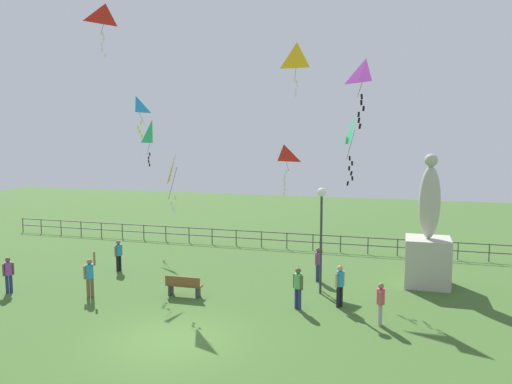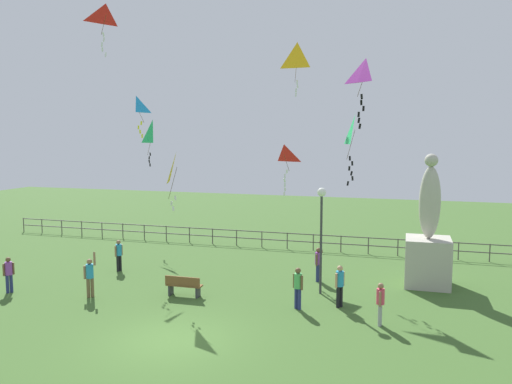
{
  "view_description": "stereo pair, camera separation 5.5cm",
  "coord_description": "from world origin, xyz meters",
  "px_view_note": "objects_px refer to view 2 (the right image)",
  "views": [
    {
      "loc": [
        7.02,
        -14.14,
        6.48
      ],
      "look_at": [
        1.13,
        5.69,
        4.21
      ],
      "focal_mm": 35.5,
      "sensor_mm": 36.0,
      "label": 1
    },
    {
      "loc": [
        7.08,
        -14.13,
        6.48
      ],
      "look_at": [
        1.13,
        5.69,
        4.21
      ],
      "focal_mm": 35.5,
      "sensor_mm": 36.0,
      "label": 2
    }
  ],
  "objects_px": {
    "lamppost": "(321,217)",
    "person_0": "(340,283)",
    "kite_5": "(153,133)",
    "person_4": "(380,301)",
    "kite_4": "(284,156)",
    "kite_6": "(177,168)",
    "person_6": "(119,253)",
    "park_bench": "(184,285)",
    "kite_0": "(297,57)",
    "person_5": "(298,285)",
    "kite_1": "(106,16)",
    "person_3": "(9,272)",
    "kite_7": "(365,75)",
    "person_1": "(90,275)",
    "person_2": "(318,262)",
    "statue_monument": "(428,247)",
    "kite_2": "(355,132)",
    "kite_3": "(136,107)"
  },
  "relations": [
    {
      "from": "person_5",
      "to": "kite_6",
      "type": "height_order",
      "value": "kite_6"
    },
    {
      "from": "kite_4",
      "to": "person_5",
      "type": "bearing_deg",
      "value": -71.31
    },
    {
      "from": "person_1",
      "to": "kite_5",
      "type": "distance_m",
      "value": 12.7
    },
    {
      "from": "statue_monument",
      "to": "kite_0",
      "type": "distance_m",
      "value": 11.86
    },
    {
      "from": "statue_monument",
      "to": "person_1",
      "type": "xyz_separation_m",
      "value": [
        -13.12,
        -5.67,
        -0.76
      ]
    },
    {
      "from": "lamppost",
      "to": "kite_5",
      "type": "relative_size",
      "value": 1.55
    },
    {
      "from": "statue_monument",
      "to": "lamppost",
      "type": "relative_size",
      "value": 1.3
    },
    {
      "from": "kite_4",
      "to": "person_4",
      "type": "bearing_deg",
      "value": -52.84
    },
    {
      "from": "person_3",
      "to": "kite_5",
      "type": "xyz_separation_m",
      "value": [
        0.72,
        11.38,
        5.84
      ]
    },
    {
      "from": "kite_2",
      "to": "kite_4",
      "type": "distance_m",
      "value": 4.03
    },
    {
      "from": "kite_7",
      "to": "person_1",
      "type": "bearing_deg",
      "value": -166.69
    },
    {
      "from": "kite_0",
      "to": "person_6",
      "type": "bearing_deg",
      "value": -142.42
    },
    {
      "from": "person_2",
      "to": "kite_7",
      "type": "xyz_separation_m",
      "value": [
        2.08,
        -2.41,
        7.88
      ]
    },
    {
      "from": "kite_4",
      "to": "kite_6",
      "type": "bearing_deg",
      "value": -123.83
    },
    {
      "from": "kite_0",
      "to": "kite_3",
      "type": "xyz_separation_m",
      "value": [
        -7.68,
        -3.34,
        -2.65
      ]
    },
    {
      "from": "kite_6",
      "to": "person_1",
      "type": "bearing_deg",
      "value": -148.77
    },
    {
      "from": "person_0",
      "to": "kite_0",
      "type": "relative_size",
      "value": 0.58
    },
    {
      "from": "person_3",
      "to": "kite_0",
      "type": "height_order",
      "value": "kite_0"
    },
    {
      "from": "kite_7",
      "to": "park_bench",
      "type": "bearing_deg",
      "value": -169.45
    },
    {
      "from": "lamppost",
      "to": "kite_4",
      "type": "distance_m",
      "value": 4.97
    },
    {
      "from": "kite_7",
      "to": "person_6",
      "type": "bearing_deg",
      "value": 173.23
    },
    {
      "from": "person_2",
      "to": "kite_2",
      "type": "height_order",
      "value": "kite_2"
    },
    {
      "from": "person_6",
      "to": "kite_7",
      "type": "relative_size",
      "value": 0.59
    },
    {
      "from": "person_6",
      "to": "kite_4",
      "type": "bearing_deg",
      "value": 21.62
    },
    {
      "from": "person_3",
      "to": "lamppost",
      "type": "bearing_deg",
      "value": 16.23
    },
    {
      "from": "kite_3",
      "to": "kite_5",
      "type": "xyz_separation_m",
      "value": [
        -1.59,
        4.67,
        -1.28
      ]
    },
    {
      "from": "lamppost",
      "to": "park_bench",
      "type": "relative_size",
      "value": 2.93
    },
    {
      "from": "park_bench",
      "to": "kite_6",
      "type": "xyz_separation_m",
      "value": [
        -0.52,
        0.65,
        4.72
      ]
    },
    {
      "from": "person_6",
      "to": "lamppost",
      "type": "bearing_deg",
      "value": -4.01
    },
    {
      "from": "statue_monument",
      "to": "person_1",
      "type": "height_order",
      "value": "statue_monument"
    },
    {
      "from": "kite_1",
      "to": "person_1",
      "type": "bearing_deg",
      "value": -74.9
    },
    {
      "from": "person_5",
      "to": "kite_2",
      "type": "xyz_separation_m",
      "value": [
        1.57,
        4.21,
        5.77
      ]
    },
    {
      "from": "statue_monument",
      "to": "kite_7",
      "type": "xyz_separation_m",
      "value": [
        -2.59,
        -3.18,
        7.09
      ]
    },
    {
      "from": "kite_5",
      "to": "person_4",
      "type": "bearing_deg",
      "value": -36.93
    },
    {
      "from": "kite_7",
      "to": "person_0",
      "type": "bearing_deg",
      "value": -132.16
    },
    {
      "from": "person_0",
      "to": "kite_0",
      "type": "bearing_deg",
      "value": 113.41
    },
    {
      "from": "person_5",
      "to": "kite_2",
      "type": "distance_m",
      "value": 7.31
    },
    {
      "from": "lamppost",
      "to": "person_0",
      "type": "distance_m",
      "value": 2.88
    },
    {
      "from": "person_5",
      "to": "kite_7",
      "type": "xyz_separation_m",
      "value": [
        2.19,
        1.45,
        7.87
      ]
    },
    {
      "from": "person_2",
      "to": "kite_0",
      "type": "distance_m",
      "value": 11.01
    },
    {
      "from": "person_3",
      "to": "kite_4",
      "type": "bearing_deg",
      "value": 36.07
    },
    {
      "from": "person_3",
      "to": "person_5",
      "type": "bearing_deg",
      "value": 7.09
    },
    {
      "from": "statue_monument",
      "to": "person_5",
      "type": "bearing_deg",
      "value": -135.91
    },
    {
      "from": "lamppost",
      "to": "kite_5",
      "type": "xyz_separation_m",
      "value": [
        -11.72,
        7.76,
        3.5
      ]
    },
    {
      "from": "person_5",
      "to": "kite_7",
      "type": "distance_m",
      "value": 8.3
    },
    {
      "from": "statue_monument",
      "to": "person_4",
      "type": "bearing_deg",
      "value": -107.45
    },
    {
      "from": "person_1",
      "to": "kite_4",
      "type": "relative_size",
      "value": 0.75
    },
    {
      "from": "person_5",
      "to": "kite_1",
      "type": "distance_m",
      "value": 14.33
    },
    {
      "from": "lamppost",
      "to": "person_0",
      "type": "relative_size",
      "value": 2.72
    },
    {
      "from": "lamppost",
      "to": "person_5",
      "type": "distance_m",
      "value": 3.18
    }
  ]
}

